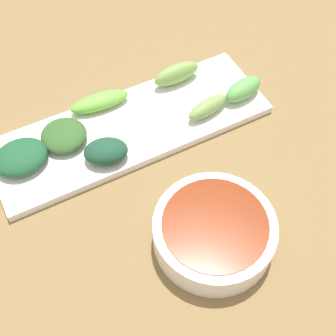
{
  "coord_description": "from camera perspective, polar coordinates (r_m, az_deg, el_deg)",
  "views": [
    {
      "loc": [
        -0.33,
        0.15,
        0.53
      ],
      "look_at": [
        -0.03,
        -0.01,
        0.05
      ],
      "focal_mm": 49.02,
      "sensor_mm": 36.0,
      "label": 1
    }
  ],
  "objects": [
    {
      "name": "tabletop",
      "position": [
        0.63,
        -1.86,
        -0.13
      ],
      "size": [
        2.1,
        2.1,
        0.02
      ],
      "primitive_type": "cube",
      "color": "olive",
      "rests_on": "ground"
    },
    {
      "name": "sauce_bowl",
      "position": [
        0.55,
        5.74,
        -7.85
      ],
      "size": [
        0.15,
        0.15,
        0.04
      ],
      "color": "white",
      "rests_on": "tabletop"
    },
    {
      "name": "serving_plate",
      "position": [
        0.66,
        -4.75,
        5.02
      ],
      "size": [
        0.13,
        0.4,
        0.01
      ],
      "primitive_type": "cube",
      "color": "white",
      "rests_on": "tabletop"
    },
    {
      "name": "broccoli_stalk_0",
      "position": [
        0.7,
        1.05,
        11.62
      ],
      "size": [
        0.03,
        0.08,
        0.03
      ],
      "primitive_type": "ellipsoid",
      "rotation": [
        0.0,
        0.0,
        0.03
      ],
      "color": "#78A44C",
      "rests_on": "serving_plate"
    },
    {
      "name": "broccoli_leafy_1",
      "position": [
        0.61,
        -7.73,
        2.06
      ],
      "size": [
        0.06,
        0.07,
        0.03
      ],
      "primitive_type": "ellipsoid",
      "rotation": [
        0.0,
        0.0,
        -0.31
      ],
      "color": "#1B462F",
      "rests_on": "serving_plate"
    },
    {
      "name": "broccoli_leafy_2",
      "position": [
        0.64,
        -12.83,
        3.97
      ],
      "size": [
        0.08,
        0.08,
        0.02
      ],
      "primitive_type": "ellipsoid",
      "rotation": [
        0.0,
        0.0,
        -0.32
      ],
      "color": "#305A26",
      "rests_on": "serving_plate"
    },
    {
      "name": "broccoli_stalk_3",
      "position": [
        0.66,
        4.99,
        7.57
      ],
      "size": [
        0.04,
        0.07,
        0.02
      ],
      "primitive_type": "ellipsoid",
      "rotation": [
        0.0,
        0.0,
        0.18
      ],
      "color": "#79A054",
      "rests_on": "serving_plate"
    },
    {
      "name": "broccoli_stalk_4",
      "position": [
        0.68,
        -8.51,
        8.16
      ],
      "size": [
        0.04,
        0.09,
        0.02
      ],
      "primitive_type": "ellipsoid",
      "rotation": [
        0.0,
        0.0,
        -0.07
      ],
      "color": "#6ABB3D",
      "rests_on": "serving_plate"
    },
    {
      "name": "broccoli_leafy_5",
      "position": [
        0.63,
        -17.88,
        1.3
      ],
      "size": [
        0.06,
        0.07,
        0.03
      ],
      "primitive_type": "ellipsoid",
      "rotation": [
        0.0,
        0.0,
        0.02
      ],
      "color": "#1C522F",
      "rests_on": "serving_plate"
    },
    {
      "name": "broccoli_stalk_6",
      "position": [
        0.69,
        9.34,
        9.66
      ],
      "size": [
        0.04,
        0.07,
        0.03
      ],
      "primitive_type": "ellipsoid",
      "rotation": [
        0.0,
        0.0,
        0.2
      ],
      "color": "#5CA853",
      "rests_on": "serving_plate"
    }
  ]
}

